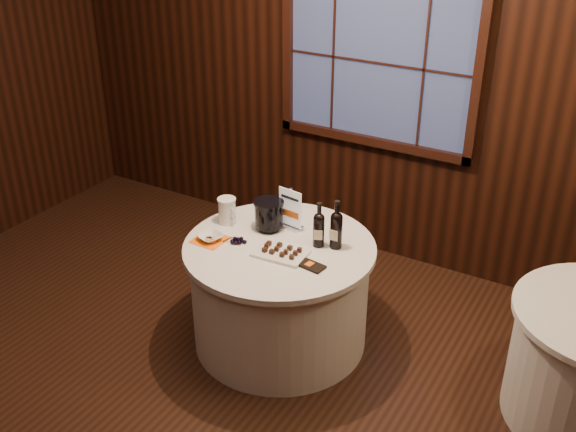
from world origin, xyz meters
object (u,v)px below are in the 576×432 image
Objects in this scene: main_table at (280,293)px; ice_bucket at (269,214)px; port_bottle_right at (336,228)px; sign_stand at (291,215)px; glass_pitcher at (227,211)px; chocolate_box at (309,265)px; grape_bunch at (237,242)px; chocolate_plate at (281,252)px; port_bottle_left at (319,228)px; cracker_bowl at (210,237)px.

main_table is 6.03× the size of ice_bucket.
sign_stand is at bearing 167.46° from port_bottle_right.
glass_pitcher reaches higher than main_table.
chocolate_box is 0.54m from grape_bunch.
ice_bucket is 0.31m from glass_pitcher.
chocolate_plate is at bearing 5.60° from glass_pitcher.
sign_stand is 1.43× the size of ice_bucket.
glass_pitcher is (-0.23, 0.22, 0.07)m from grape_bunch.
chocolate_box is (0.23, -0.03, -0.01)m from chocolate_plate.
main_table is at bearing -173.21° from port_bottle_left.
glass_pitcher is at bearing 169.71° from main_table.
port_bottle_left is 0.30m from chocolate_plate.
chocolate_plate is (-0.26, -0.27, -0.13)m from port_bottle_right.
glass_pitcher is at bearing 172.33° from chocolate_box.
chocolate_box is at bearing -98.32° from port_bottle_right.
glass_pitcher is at bearing 161.28° from chocolate_plate.
chocolate_plate reaches higher than main_table.
ice_bucket is 1.34× the size of cracker_bowl.
cracker_bowl is (-0.50, -0.08, 0.00)m from chocolate_plate.
chocolate_box is at bearing 8.99° from glass_pitcher.
glass_pitcher is (-0.30, -0.07, -0.02)m from ice_bucket.
glass_pitcher reaches higher than cracker_bowl.
sign_stand is (-0.06, 0.24, 0.49)m from main_table.
port_bottle_right reaches higher than ice_bucket.
main_table is 0.62m from cracker_bowl.
port_bottle_right is 1.92× the size of grape_bunch.
ice_bucket reaches higher than cracker_bowl.
cracker_bowl is at bearing -166.54° from grape_bunch.
grape_bunch is at bearing -174.05° from chocolate_plate.
grape_bunch is (-0.19, -0.37, -0.08)m from sign_stand.
main_table is 3.65× the size of chocolate_plate.
grape_bunch is at bearing -152.27° from main_table.
ice_bucket is at bearing 179.67° from port_bottle_right.
main_table is 0.49m from grape_bunch.
main_table is 0.58m from port_bottle_left.
glass_pitcher is at bearing -175.82° from port_bottle_right.
glass_pitcher is at bearing 98.84° from cracker_bowl.
sign_stand reaches higher than cracker_bowl.
chocolate_box is at bearing -30.79° from ice_bucket.
ice_bucket reaches higher than glass_pitcher.
main_table is 0.50m from chocolate_box.
main_table is 3.78× the size of port_bottle_right.
port_bottle_left is at bearing 24.67° from cracker_bowl.
port_bottle_left reaches higher than grape_bunch.
sign_stand is 0.97× the size of port_bottle_left.
cracker_bowl is (-0.77, -0.34, -0.12)m from port_bottle_right.
ice_bucket is at bearing 52.17° from cracker_bowl.
sign_stand is 0.90× the size of port_bottle_right.
ice_bucket reaches higher than main_table.
port_bottle_right is 0.96× the size of chocolate_plate.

